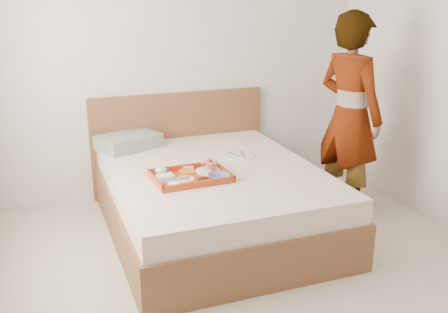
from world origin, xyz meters
name	(u,v)px	position (x,y,z in m)	size (l,w,h in m)	color
ground	(272,294)	(0.00, 0.00, 0.00)	(3.50, 4.00, 0.01)	beige
wall_back	(180,54)	(0.00, 2.00, 1.30)	(3.50, 0.01, 2.60)	silver
bed	(214,200)	(-0.04, 1.00, 0.27)	(1.65, 2.00, 0.53)	brown
headboard	(179,142)	(-0.04, 1.97, 0.47)	(1.65, 0.06, 0.95)	brown
pillow	(129,141)	(-0.55, 1.77, 0.59)	(0.51, 0.34, 0.12)	gray
tray	(191,176)	(-0.28, 0.83, 0.55)	(0.55, 0.40, 0.05)	#B44610
prawn_plate	(209,171)	(-0.12, 0.90, 0.55)	(0.19, 0.19, 0.01)	white
navy_bowl_big	(219,177)	(-0.10, 0.71, 0.56)	(0.16, 0.16, 0.04)	#1A244D
sauce_dish	(203,181)	(-0.23, 0.69, 0.56)	(0.08, 0.08, 0.03)	black
meat_plate	(185,179)	(-0.33, 0.79, 0.55)	(0.14, 0.14, 0.01)	white
bread_plate	(188,171)	(-0.26, 0.96, 0.55)	(0.13, 0.13, 0.01)	orange
salad_bowl	(161,173)	(-0.47, 0.95, 0.56)	(0.12, 0.12, 0.04)	#1A244D
plastic_tub	(166,178)	(-0.47, 0.81, 0.57)	(0.11, 0.09, 0.05)	silver
cheese_round	(173,185)	(-0.45, 0.69, 0.56)	(0.08, 0.08, 0.03)	white
dinner_plate	(239,155)	(0.26, 1.21, 0.54)	(0.26, 0.26, 0.01)	white
person	(349,116)	(1.14, 0.95, 0.86)	(0.62, 0.41, 1.71)	silver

